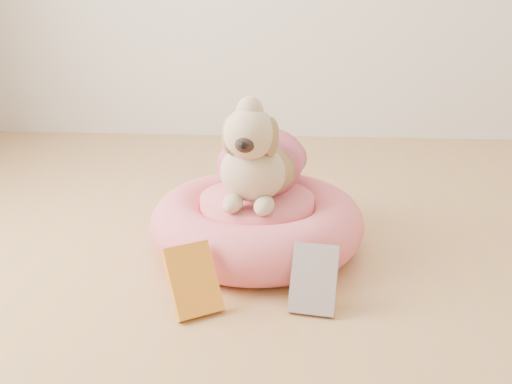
# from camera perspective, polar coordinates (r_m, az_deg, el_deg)

# --- Properties ---
(floor) EXTENTS (4.50, 4.50, 0.00)m
(floor) POSITION_cam_1_polar(r_m,az_deg,el_deg) (1.38, 9.41, -18.25)
(floor) COLOR tan
(floor) RESTS_ON ground
(pet_bed) EXTENTS (0.72, 0.72, 0.19)m
(pet_bed) POSITION_cam_1_polar(r_m,az_deg,el_deg) (1.94, 0.09, -3.09)
(pet_bed) COLOR #EB5B66
(pet_bed) RESTS_ON floor
(dog) EXTENTS (0.41, 0.54, 0.36)m
(dog) POSITION_cam_1_polar(r_m,az_deg,el_deg) (1.87, 0.29, 4.97)
(dog) COLOR brown
(dog) RESTS_ON pet_bed
(book_yellow) EXTENTS (0.18, 0.18, 0.18)m
(book_yellow) POSITION_cam_1_polar(r_m,az_deg,el_deg) (1.59, -6.32, -8.74)
(book_yellow) COLOR yellow
(book_yellow) RESTS_ON floor
(book_white) EXTENTS (0.14, 0.14, 0.18)m
(book_white) POSITION_cam_1_polar(r_m,az_deg,el_deg) (1.60, 5.80, -8.64)
(book_white) COLOR white
(book_white) RESTS_ON floor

